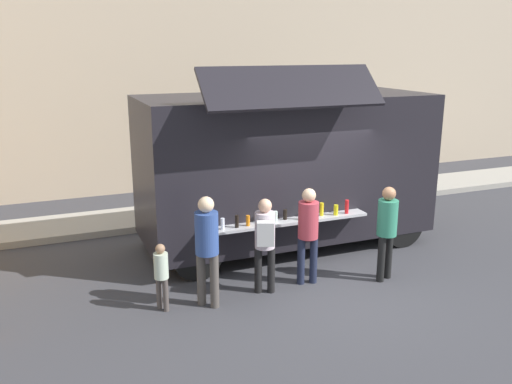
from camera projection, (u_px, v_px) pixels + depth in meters
ground_plane at (338, 286)px, 9.31m from camera, size 60.00×60.00×0.00m
curb_strip at (75, 226)px, 12.17m from camera, size 28.00×1.60×0.15m
building_behind at (90, 44)px, 14.98m from camera, size 32.00×2.40×8.14m
food_truck_main at (286, 166)px, 10.85m from camera, size 5.76×3.02×3.69m
trash_bin at (391, 181)px, 14.80m from camera, size 0.60×0.60×0.86m
customer_front_ordering at (308, 228)px, 9.16m from camera, size 0.35×0.35×1.71m
customer_mid_with_backpack at (265, 237)px, 8.78m from camera, size 0.42×0.53×1.63m
customer_rear_waiting at (207, 242)px, 8.32m from camera, size 0.37×0.37×1.80m
customer_extra_browsing at (387, 225)px, 9.31m from camera, size 0.34×0.34×1.69m
child_near_queue at (161, 271)px, 8.30m from camera, size 0.22×0.22×1.09m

